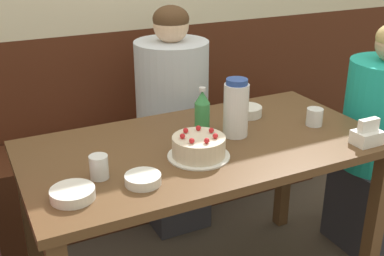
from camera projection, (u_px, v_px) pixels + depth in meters
name	position (u px, v px, depth m)	size (l,w,h in m)	color
bench_seat	(137.00, 172.00, 2.79)	(2.32, 0.38, 0.47)	#472314
dining_table	(204.00, 166.00, 1.94)	(1.42, 0.74, 0.76)	brown
birthday_cake	(199.00, 147.00, 1.77)	(0.23, 0.23, 0.10)	white
water_pitcher	(236.00, 108.00, 1.93)	(0.10, 0.10, 0.24)	white
soju_bottle	(202.00, 112.00, 1.95)	(0.06, 0.06, 0.20)	#388E4C
napkin_holder	(367.00, 135.00, 1.88)	(0.11, 0.08, 0.11)	white
bowl_soup_white	(247.00, 111.00, 2.17)	(0.13, 0.13, 0.04)	white
bowl_rice_small	(143.00, 179.00, 1.59)	(0.12, 0.12, 0.03)	white
bowl_side_dish	(73.00, 194.00, 1.51)	(0.14, 0.14, 0.03)	white
glass_water_tall	(314.00, 117.00, 2.06)	(0.07, 0.07, 0.07)	silver
glass_tumbler_short	(99.00, 167.00, 1.62)	(0.06, 0.06, 0.08)	silver
person_teal_shirt	(173.00, 122.00, 2.54)	(0.38, 0.38, 1.20)	#33333D
person_dark_striped	(379.00, 143.00, 2.37)	(0.37, 0.37, 1.16)	#33333D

